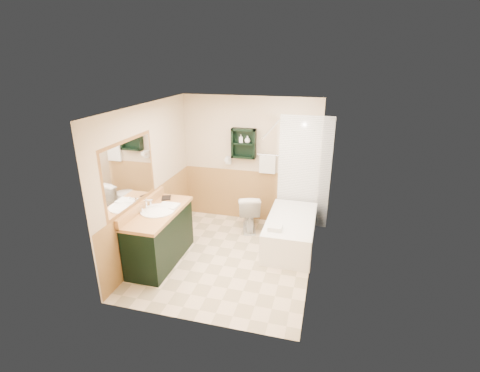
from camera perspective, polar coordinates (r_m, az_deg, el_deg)
name	(u,v)px	position (r m, az deg, el deg)	size (l,w,h in m)	color
floor	(228,257)	(5.76, -1.98, -11.56)	(3.00, 3.00, 0.00)	beige
back_wall	(250,160)	(6.61, 1.68, 4.23)	(2.60, 0.04, 2.40)	beige
left_wall	(148,181)	(5.72, -14.90, 0.88)	(0.04, 3.00, 2.40)	beige
right_wall	(317,197)	(5.02, 12.45, -1.72)	(0.04, 3.00, 2.40)	beige
ceiling	(226,106)	(4.91, -2.33, 13.05)	(2.60, 3.00, 0.04)	white
wainscot_left	(154,220)	(5.97, -13.99, -5.48)	(2.98, 2.98, 1.00)	#B28648
wainscot_back	(249,195)	(6.81, 1.55, -1.51)	(2.58, 2.58, 1.00)	#B28648
mirror_frame	(130,174)	(5.16, -17.64, 1.95)	(1.30, 1.30, 1.00)	brown
mirror_glass	(130,174)	(5.16, -17.60, 1.95)	(1.20, 1.20, 0.90)	white
tile_right	(316,188)	(5.77, 12.35, -0.31)	(1.50, 1.50, 2.10)	white
tile_back	(304,173)	(6.47, 10.45, 2.12)	(0.95, 0.95, 2.10)	white
tile_accent	(319,136)	(5.53, 12.91, 7.95)	(1.50, 1.50, 0.10)	#144836
wall_shelf	(244,143)	(6.43, 0.60, 7.01)	(0.45, 0.15, 0.55)	black
hair_dryer	(229,160)	(6.62, -1.88, 4.27)	(0.10, 0.24, 0.18)	silver
towel_bar	(268,155)	(6.43, 4.60, 5.11)	(0.40, 0.06, 0.40)	silver
curtain_rod	(272,127)	(5.58, 5.31, 9.54)	(0.03, 0.03, 1.60)	silver
shower_curtain	(272,175)	(5.97, 5.33, 1.82)	(1.05, 1.05, 1.70)	beige
vanity	(160,236)	(5.60, -13.00, -8.04)	(0.59, 1.36, 0.86)	black
bathtub	(291,232)	(6.01, 8.31, -7.45)	(0.78, 1.50, 0.52)	white
toilet	(249,212)	(6.46, 1.47, -4.24)	(0.40, 0.71, 0.70)	white
counter_towel	(169,206)	(5.50, -11.61, -3.24)	(0.30, 0.23, 0.04)	silver
vanity_book	(161,193)	(5.82, -12.80, -1.13)	(0.15, 0.02, 0.20)	black
tub_towel	(275,228)	(5.46, 5.76, -6.86)	(0.21, 0.18, 0.07)	silver
soap_bottle_a	(241,141)	(6.43, 0.15, 7.45)	(0.07, 0.15, 0.07)	white
soap_bottle_b	(247,140)	(6.40, 1.22, 7.54)	(0.10, 0.13, 0.10)	white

